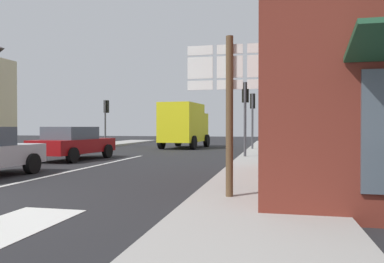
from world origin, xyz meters
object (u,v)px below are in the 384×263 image
object	(u,v)px
traffic_light_near_right	(245,102)
delivery_truck	(184,124)
traffic_light_far_right	(253,108)
traffic_light_far_left	(106,112)
route_sign_post	(230,99)
sedan_far	(73,143)

from	to	relation	value
traffic_light_near_right	delivery_truck	bearing A→B (deg)	120.72
traffic_light_far_right	traffic_light_far_left	world-z (taller)	traffic_light_far_right
delivery_truck	traffic_light_far_right	world-z (taller)	traffic_light_far_right
delivery_truck	traffic_light_near_right	size ratio (longest dim) A/B	1.48
route_sign_post	traffic_light_far_right	bearing A→B (deg)	91.57
delivery_truck	traffic_light_far_left	world-z (taller)	traffic_light_far_left
sedan_far	traffic_light_far_right	distance (m)	11.05
traffic_light_far_right	traffic_light_far_left	xyz separation A→B (m)	(-10.53, 1.95, -0.08)
sedan_far	delivery_truck	world-z (taller)	delivery_truck
delivery_truck	sedan_far	bearing A→B (deg)	-104.69
traffic_light_near_right	sedan_far	bearing A→B (deg)	-164.84
delivery_truck	traffic_light_near_right	xyz separation A→B (m)	(4.79, -8.06, 0.92)
sedan_far	traffic_light_far_left	xyz separation A→B (m)	(-3.10, 9.92, 1.74)
route_sign_post	traffic_light_far_left	distance (m)	20.98
delivery_truck	traffic_light_far_right	size ratio (longest dim) A/B	1.48
sedan_far	delivery_truck	size ratio (longest dim) A/B	0.84
route_sign_post	traffic_light_near_right	bearing A→B (deg)	92.51
delivery_truck	traffic_light_near_right	distance (m)	9.42
route_sign_post	traffic_light_far_left	world-z (taller)	traffic_light_far_left
delivery_truck	route_sign_post	bearing A→B (deg)	-73.84
traffic_light_far_right	traffic_light_near_right	bearing A→B (deg)	-90.00
route_sign_post	delivery_truck	bearing A→B (deg)	106.16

